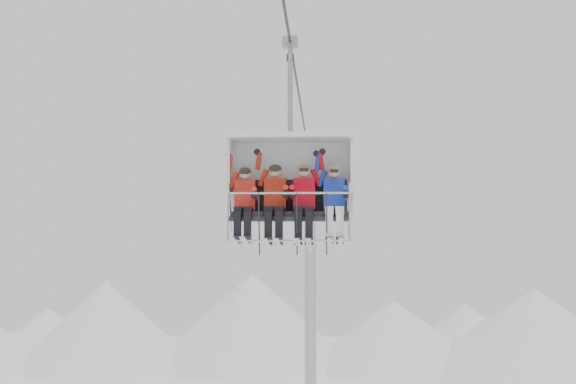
{
  "coord_description": "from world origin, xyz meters",
  "views": [
    {
      "loc": [
        0.63,
        -12.86,
        9.42
      ],
      "look_at": [
        0.0,
        0.0,
        10.32
      ],
      "focal_mm": 45.0,
      "sensor_mm": 36.0,
      "label": 1
    }
  ],
  "objects_px": {
    "skier_far_left": "(245,202)",
    "skier_center_left": "(275,200)",
    "lift_tower_right": "(310,319)",
    "skier_far_right": "(334,201)",
    "chairlift_carrier": "(291,177)",
    "skier_center_right": "(304,200)"
  },
  "relations": [
    {
      "from": "skier_far_left",
      "to": "skier_center_left",
      "type": "distance_m",
      "value": 0.58
    },
    {
      "from": "lift_tower_right",
      "to": "skier_far_right",
      "type": "xyz_separation_m",
      "value": [
        0.84,
        -21.31,
        4.42
      ]
    },
    {
      "from": "skier_center_left",
      "to": "skier_far_right",
      "type": "relative_size",
      "value": 1.0
    },
    {
      "from": "lift_tower_right",
      "to": "chairlift_carrier",
      "type": "distance_m",
      "value": 21.56
    },
    {
      "from": "skier_center_right",
      "to": "skier_far_right",
      "type": "xyz_separation_m",
      "value": [
        0.57,
        -0.0,
        -0.01
      ]
    },
    {
      "from": "lift_tower_right",
      "to": "skier_center_left",
      "type": "height_order",
      "value": "lift_tower_right"
    },
    {
      "from": "lift_tower_right",
      "to": "skier_far_left",
      "type": "height_order",
      "value": "lift_tower_right"
    },
    {
      "from": "chairlift_carrier",
      "to": "skier_far_right",
      "type": "xyz_separation_m",
      "value": [
        0.84,
        -0.31,
        -0.48
      ]
    },
    {
      "from": "lift_tower_right",
      "to": "skier_center_right",
      "type": "bearing_deg",
      "value": -89.27
    },
    {
      "from": "skier_center_right",
      "to": "skier_far_right",
      "type": "bearing_deg",
      "value": -0.35
    },
    {
      "from": "chairlift_carrier",
      "to": "skier_far_left",
      "type": "bearing_deg",
      "value": -160.09
    },
    {
      "from": "chairlift_carrier",
      "to": "skier_far_left",
      "type": "relative_size",
      "value": 2.36
    },
    {
      "from": "skier_far_left",
      "to": "chairlift_carrier",
      "type": "bearing_deg",
      "value": 19.91
    },
    {
      "from": "skier_far_left",
      "to": "skier_far_right",
      "type": "relative_size",
      "value": 1.0
    },
    {
      "from": "skier_far_left",
      "to": "skier_far_right",
      "type": "distance_m",
      "value": 1.69
    },
    {
      "from": "skier_center_right",
      "to": "skier_far_left",
      "type": "bearing_deg",
      "value": -179.65
    },
    {
      "from": "chairlift_carrier",
      "to": "skier_far_left",
      "type": "distance_m",
      "value": 1.04
    },
    {
      "from": "lift_tower_right",
      "to": "skier_far_left",
      "type": "bearing_deg",
      "value": -92.31
    },
    {
      "from": "chairlift_carrier",
      "to": "skier_center_left",
      "type": "distance_m",
      "value": 0.63
    },
    {
      "from": "chairlift_carrier",
      "to": "lift_tower_right",
      "type": "bearing_deg",
      "value": 90.0
    },
    {
      "from": "lift_tower_right",
      "to": "skier_center_right",
      "type": "xyz_separation_m",
      "value": [
        0.27,
        -21.3,
        4.44
      ]
    },
    {
      "from": "skier_far_left",
      "to": "skier_center_left",
      "type": "bearing_deg",
      "value": 0.69
    }
  ]
}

